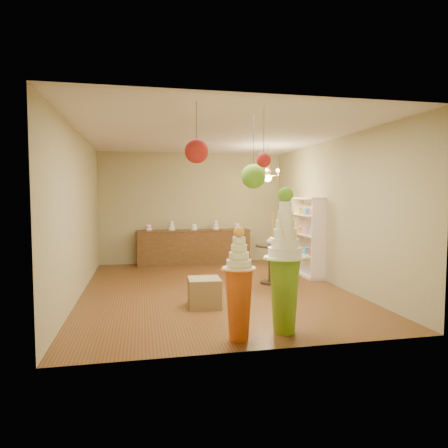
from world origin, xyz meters
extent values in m
plane|color=brown|center=(0.00, 0.00, 0.00)|extent=(6.50, 6.50, 0.00)
plane|color=silver|center=(0.00, 0.00, 3.00)|extent=(6.50, 6.50, 0.00)
cube|color=tan|center=(0.00, 3.25, 1.50)|extent=(5.00, 0.04, 3.00)
cube|color=tan|center=(0.00, -3.25, 1.50)|extent=(5.00, 0.04, 3.00)
cube|color=tan|center=(-2.50, 0.00, 1.50)|extent=(0.04, 6.50, 3.00)
cube|color=tan|center=(2.50, 0.00, 1.50)|extent=(0.04, 6.50, 3.00)
cone|color=#79B929|center=(0.48, -2.72, 0.50)|extent=(0.47, 0.47, 1.00)
cylinder|color=white|center=(0.48, -2.72, 1.02)|extent=(0.63, 0.63, 0.03)
cylinder|color=white|center=(0.48, -2.72, 1.09)|extent=(0.52, 0.52, 0.12)
cylinder|color=white|center=(0.48, -2.72, 1.21)|extent=(0.42, 0.42, 0.12)
cylinder|color=white|center=(0.48, -2.72, 1.34)|extent=(0.35, 0.35, 0.12)
cylinder|color=white|center=(0.48, -2.72, 1.46)|extent=(0.28, 0.28, 0.12)
cylinder|color=white|center=(0.48, -2.72, 1.58)|extent=(0.23, 0.23, 0.12)
cylinder|color=white|center=(0.48, -2.72, 1.70)|extent=(0.19, 0.19, 0.12)
sphere|color=#5DA724|center=(0.48, -2.72, 1.85)|extent=(0.20, 0.20, 0.20)
cone|color=orange|center=(-0.18, -2.85, 0.45)|extent=(0.44, 0.44, 0.90)
cylinder|color=white|center=(-0.18, -2.85, 0.92)|extent=(0.53, 0.53, 0.03)
cylinder|color=white|center=(-0.18, -2.85, 0.98)|extent=(0.40, 0.40, 0.10)
cylinder|color=white|center=(-0.18, -2.85, 1.08)|extent=(0.32, 0.32, 0.10)
cylinder|color=white|center=(-0.18, -2.85, 1.17)|extent=(0.26, 0.26, 0.10)
cylinder|color=white|center=(-0.18, -2.85, 1.27)|extent=(0.20, 0.20, 0.10)
sphere|color=gold|center=(-0.18, -2.85, 1.38)|extent=(0.14, 0.14, 0.14)
cube|color=olive|center=(-0.38, -1.25, 0.24)|extent=(0.55, 0.55, 0.48)
cube|color=#54351A|center=(0.00, 2.97, 0.45)|extent=(3.00, 0.50, 0.90)
cube|color=#54351A|center=(0.00, 2.97, 0.91)|extent=(3.04, 0.54, 0.03)
cylinder|color=white|center=(-1.20, 2.97, 1.00)|extent=(0.18, 0.18, 0.16)
cylinder|color=white|center=(-0.60, 2.97, 1.04)|extent=(0.18, 0.18, 0.24)
cylinder|color=white|center=(0.00, 2.97, 1.00)|extent=(0.18, 0.18, 0.16)
cylinder|color=white|center=(0.60, 2.97, 1.04)|extent=(0.18, 0.18, 0.24)
cylinder|color=white|center=(1.20, 2.97, 1.00)|extent=(0.18, 0.18, 0.16)
cube|color=white|center=(2.48, 0.80, 0.90)|extent=(0.04, 1.20, 1.80)
cube|color=white|center=(2.32, 0.80, 0.50)|extent=(0.30, 1.14, 0.03)
cube|color=white|center=(2.32, 0.80, 0.95)|extent=(0.30, 1.14, 0.03)
cube|color=white|center=(2.32, 0.80, 1.40)|extent=(0.30, 1.14, 0.03)
cylinder|color=black|center=(1.26, 0.21, 0.02)|extent=(0.50, 0.50, 0.04)
cylinder|color=black|center=(1.26, 0.21, 0.40)|extent=(0.10, 0.10, 0.80)
cylinder|color=black|center=(1.26, 0.21, 0.80)|extent=(0.75, 0.75, 0.04)
imported|color=white|center=(1.26, 0.21, 0.91)|extent=(0.19, 0.19, 0.18)
cylinder|color=#40352E|center=(-0.70, -2.73, 2.69)|extent=(0.01, 0.01, 0.61)
sphere|color=#B12220|center=(-0.70, -2.73, 2.39)|extent=(0.30, 0.30, 0.30)
cylinder|color=#40352E|center=(0.15, -2.33, 2.55)|extent=(0.01, 0.01, 0.90)
sphere|color=#5DA724|center=(0.15, -2.33, 2.10)|extent=(0.34, 0.34, 0.34)
cylinder|color=#40352E|center=(0.21, -2.62, 2.65)|extent=(0.01, 0.01, 0.70)
sphere|color=#B12220|center=(0.21, -2.62, 2.30)|extent=(0.19, 0.19, 0.19)
cylinder|color=gold|center=(1.49, 1.17, 2.75)|extent=(0.02, 0.02, 0.50)
cylinder|color=gold|center=(1.49, 1.17, 2.45)|extent=(0.10, 0.10, 0.30)
sphere|color=#FFC18C|center=(1.49, 1.17, 2.25)|extent=(0.18, 0.18, 0.18)
camera|label=1|loc=(-1.38, -7.69, 1.83)|focal=32.00mm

